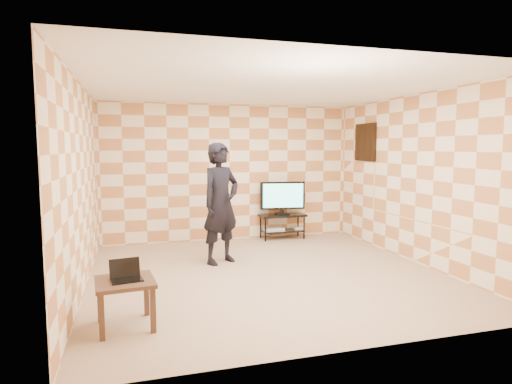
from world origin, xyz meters
TOP-DOWN VIEW (x-y plane):
  - floor at (0.00, 0.00)m, footprint 5.00×5.00m
  - wall_back at (0.00, 2.50)m, footprint 5.00×0.02m
  - wall_front at (0.00, -2.50)m, footprint 5.00×0.02m
  - wall_left at (-2.50, 0.00)m, footprint 0.02×5.00m
  - wall_right at (2.50, 0.00)m, footprint 0.02×5.00m
  - ceiling at (0.00, 0.00)m, footprint 5.00×5.00m
  - wall_art at (2.47, 1.55)m, footprint 0.04×0.72m
  - tv_stand at (1.03, 2.25)m, footprint 0.93×0.42m
  - tv at (1.03, 2.24)m, footprint 0.92×0.21m
  - dvd_player at (0.85, 2.26)m, footprint 0.40×0.29m
  - game_console at (1.39, 2.27)m, footprint 0.21×0.16m
  - side_table at (-1.97, -1.39)m, footprint 0.63×0.63m
  - laptop at (-1.96, -1.38)m, footprint 0.34×0.29m
  - person at (-0.53, 0.79)m, footprint 0.84×0.75m

SIDE VIEW (x-z plane):
  - floor at x=0.00m, z-range 0.00..0.00m
  - game_console at x=1.39m, z-range 0.17..0.22m
  - dvd_player at x=0.85m, z-range 0.17..0.24m
  - tv_stand at x=1.03m, z-range 0.11..0.61m
  - side_table at x=-1.97m, z-range 0.16..0.66m
  - laptop at x=-1.96m, z-range 0.45..0.65m
  - tv at x=1.03m, z-range 0.54..1.20m
  - person at x=-0.53m, z-range 0.00..1.93m
  - wall_back at x=0.00m, z-range 0.00..2.70m
  - wall_front at x=0.00m, z-range 0.00..2.70m
  - wall_left at x=-2.50m, z-range 0.00..2.70m
  - wall_right at x=2.50m, z-range 0.00..2.70m
  - wall_art at x=2.47m, z-range 1.59..2.31m
  - ceiling at x=0.00m, z-range 2.69..2.71m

